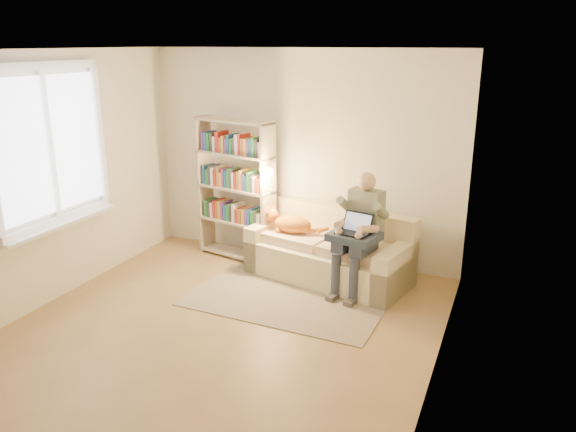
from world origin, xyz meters
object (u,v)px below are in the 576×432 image
at_px(person, 360,227).
at_px(cat, 292,223).
at_px(bookshelf, 236,183).
at_px(sofa, 330,254).
at_px(laptop, 352,227).

relative_size(person, cat, 1.86).
relative_size(person, bookshelf, 0.75).
relative_size(sofa, cat, 2.79).
distance_m(cat, bookshelf, 0.93).
distance_m(sofa, cat, 0.57).
height_order(sofa, person, person).
relative_size(cat, bookshelf, 0.40).
xyz_separation_m(sofa, cat, (-0.47, -0.02, 0.33)).
bearing_deg(person, bookshelf, 179.03).
relative_size(person, laptop, 3.53).
height_order(sofa, bookshelf, bookshelf).
relative_size(laptop, bookshelf, 0.21).
bearing_deg(bookshelf, cat, -0.27).
bearing_deg(bookshelf, person, -0.97).
bearing_deg(sofa, bookshelf, -174.96).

